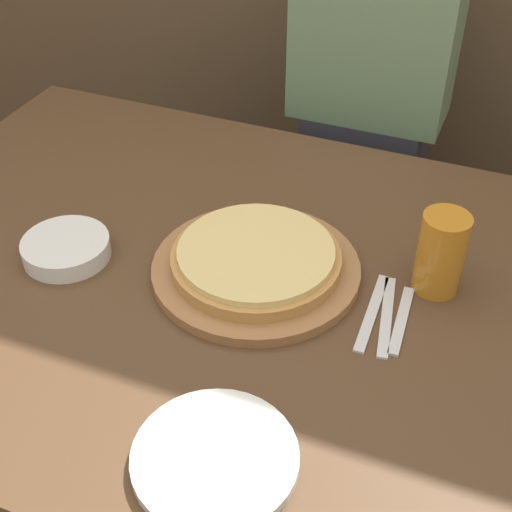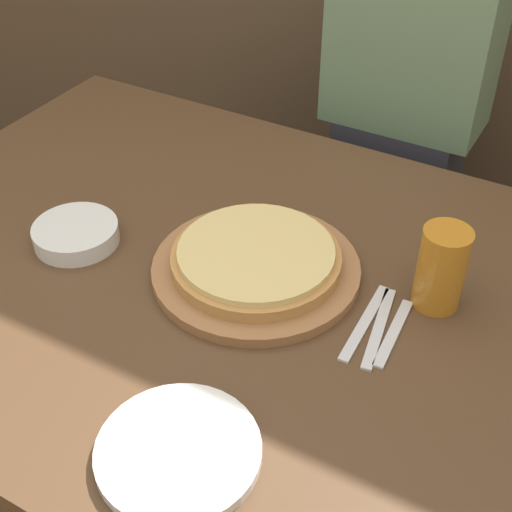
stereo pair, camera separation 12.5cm
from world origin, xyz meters
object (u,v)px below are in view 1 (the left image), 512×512
Objects in this scene: dinner_knife at (387,315)px; spoon at (402,319)px; beer_glass at (441,250)px; fork at (372,312)px; dinner_plate at (215,458)px; pizza_on_board at (256,263)px; diner_person at (365,139)px; side_bowl at (66,248)px.

spoon is at bearing 0.00° from dinner_knife.
beer_glass reaches higher than fork.
dinner_plate reaches higher than spoon.
pizza_on_board reaches higher than dinner_plate.
spoon is at bearing -71.06° from diner_person.
dinner_plate is (0.10, -0.39, -0.02)m from pizza_on_board.
beer_glass is 0.90× the size of spoon.
side_bowl reaches higher than dinner_plate.
side_bowl is 0.88m from diner_person.
dinner_plate is 0.39m from fork.
pizza_on_board is at bearing 104.05° from dinner_plate.
pizza_on_board is 0.27m from spoon.
dinner_plate is at bearing -108.38° from fork.
pizza_on_board reaches higher than fork.
fork is at bearing 180.00° from dinner_knife.
diner_person reaches higher than side_bowl.
beer_glass is 0.67m from side_bowl.
side_bowl is at bearing -173.87° from dinner_knife.
diner_person is (-0.08, 1.10, -0.11)m from dinner_plate.
beer_glass is at bearing 15.54° from pizza_on_board.
dinner_plate reaches higher than dinner_knife.
fork is 0.03m from dinner_knife.
diner_person reaches higher than spoon.
dinner_plate is 0.40m from dinner_knife.
diner_person is (0.36, 0.80, -0.11)m from side_bowl.
dinner_plate is at bearing -113.48° from beer_glass.
beer_glass reaches higher than dinner_plate.
pizza_on_board is 0.35m from side_bowl.
dinner_knife is 0.03m from spoon.
dinner_plate is 1.11m from diner_person.
beer_glass is at bearing 66.52° from dinner_plate.
dinner_knife is at bearing 180.00° from spoon.
spoon is at bearing 0.00° from fork.
side_bowl is (-0.34, -0.08, -0.01)m from pizza_on_board.
beer_glass is 0.14m from spoon.
dinner_knife is at bearing 68.17° from dinner_plate.
pizza_on_board reaches higher than dinner_knife.
dinner_plate is at bearing -115.11° from spoon.
side_bowl is 0.82× the size of fork.
dinner_plate reaches higher than fork.
fork is at bearing -5.60° from pizza_on_board.
pizza_on_board is 0.72m from diner_person.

